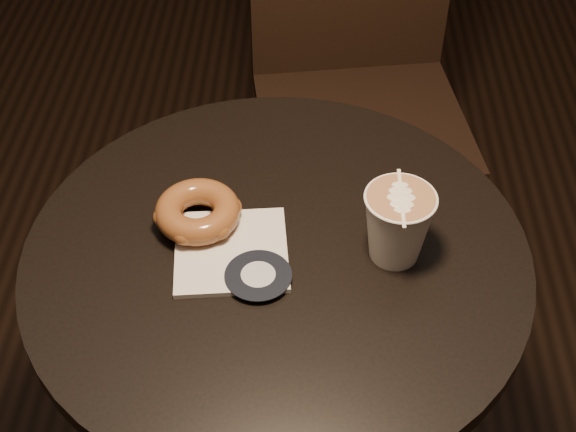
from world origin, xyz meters
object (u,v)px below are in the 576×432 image
(chair, at_px, (356,49))
(latte_cup, at_px, (397,226))
(cafe_table, at_px, (278,336))
(doughnut, at_px, (198,211))
(pastry_bag, at_px, (231,251))

(chair, height_order, latte_cup, chair)
(cafe_table, relative_size, doughnut, 6.24)
(chair, bearing_deg, pastry_bag, -114.14)
(cafe_table, relative_size, latte_cup, 7.06)
(latte_cup, bearing_deg, chair, 91.87)
(chair, xyz_separation_m, doughnut, (-0.25, -0.67, 0.17))
(doughnut, bearing_deg, latte_cup, -9.33)
(pastry_bag, bearing_deg, cafe_table, 3.09)
(cafe_table, distance_m, doughnut, 0.26)
(cafe_table, distance_m, pastry_bag, 0.21)
(cafe_table, bearing_deg, doughnut, 159.07)
(cafe_table, xyz_separation_m, chair, (0.14, 0.72, 0.06))
(chair, relative_size, latte_cup, 10.28)
(pastry_bag, relative_size, doughnut, 1.27)
(pastry_bag, bearing_deg, doughnut, 128.04)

